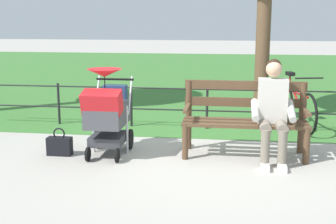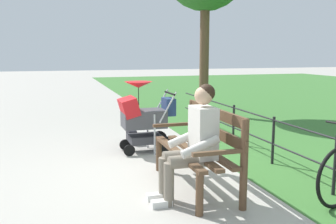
{
  "view_description": "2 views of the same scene",
  "coord_description": "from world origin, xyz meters",
  "px_view_note": "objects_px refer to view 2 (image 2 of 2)",
  "views": [
    {
      "loc": [
        -0.33,
        5.78,
        1.79
      ],
      "look_at": [
        0.41,
        0.23,
        0.62
      ],
      "focal_mm": 48.77,
      "sensor_mm": 36.0,
      "label": 1
    },
    {
      "loc": [
        -4.56,
        1.52,
        1.61
      ],
      "look_at": [
        0.49,
        -0.02,
        0.76
      ],
      "focal_mm": 39.8,
      "sensor_mm": 36.0,
      "label": 2
    }
  ],
  "objects_px": {
    "park_bench": "(201,144)",
    "handbag": "(132,136)",
    "stroller": "(143,116)",
    "person_on_bench": "(194,139)"
  },
  "relations": [
    {
      "from": "park_bench",
      "to": "handbag",
      "type": "relative_size",
      "value": 4.32
    },
    {
      "from": "park_bench",
      "to": "stroller",
      "type": "xyz_separation_m",
      "value": [
        1.77,
        0.29,
        0.07
      ]
    },
    {
      "from": "park_bench",
      "to": "stroller",
      "type": "relative_size",
      "value": 1.39
    },
    {
      "from": "stroller",
      "to": "person_on_bench",
      "type": "bearing_deg",
      "value": -178.13
    },
    {
      "from": "person_on_bench",
      "to": "stroller",
      "type": "bearing_deg",
      "value": 1.87
    },
    {
      "from": "stroller",
      "to": "handbag",
      "type": "relative_size",
      "value": 3.11
    },
    {
      "from": "person_on_bench",
      "to": "stroller",
      "type": "xyz_separation_m",
      "value": [
        2.1,
        0.07,
        -0.08
      ]
    },
    {
      "from": "park_bench",
      "to": "handbag",
      "type": "distance_m",
      "value": 2.46
    },
    {
      "from": "person_on_bench",
      "to": "handbag",
      "type": "xyz_separation_m",
      "value": [
        2.74,
        0.14,
        -0.55
      ]
    },
    {
      "from": "stroller",
      "to": "handbag",
      "type": "height_order",
      "value": "stroller"
    }
  ]
}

